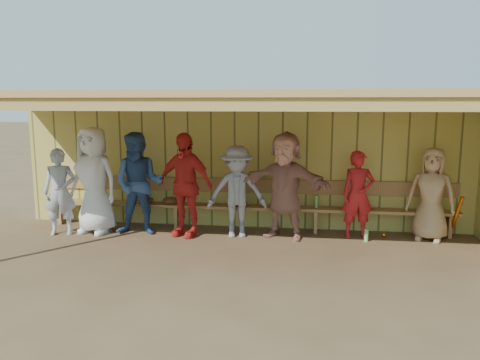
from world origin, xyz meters
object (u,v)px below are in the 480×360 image
player_c (139,184)px  player_f (285,185)px  player_d (185,185)px  player_b (94,180)px  player_h (431,194)px  player_g (358,195)px  player_e (237,192)px  player_a (60,192)px  bench (245,201)px

player_c → player_f: 2.58m
player_d → player_c: bearing=-161.1°
player_b → player_h: 5.88m
player_c → player_f: size_ratio=0.99×
player_g → player_d: bearing=177.8°
player_b → player_e: size_ratio=1.20×
player_c → player_d: player_d is taller
player_f → player_h: player_f is taller
player_d → player_a: bearing=-156.0°
player_d → bench: bearing=48.5°
player_g → player_h: player_h is taller
player_a → player_d: player_d is taller
player_a → player_h: 6.44m
player_d → player_h: (4.22, 0.28, -0.12)m
player_a → player_f: player_f is taller
player_c → player_h: bearing=-0.5°
player_a → player_f: (3.95, 0.32, 0.15)m
player_a → player_h: (6.42, 0.51, 0.03)m
player_d → player_e: 0.93m
player_f → player_g: 1.28m
player_c → player_g: bearing=0.6°
player_f → player_h: size_ratio=1.16×
player_g → player_a: bearing=178.0°
player_d → bench: player_d is taller
player_b → bench: 2.77m
player_b → player_d: player_b is taller
player_e → player_f: (0.83, 0.03, 0.12)m
player_b → player_g: size_ratio=1.26×
player_b → player_h: size_ratio=1.20×
player_a → player_f: size_ratio=0.83×
player_d → player_f: (1.75, 0.09, 0.01)m
player_b → player_d: 1.66m
player_g → bench: player_g is taller
player_c → player_d: bearing=-3.0°
player_e → player_g: bearing=-4.6°
player_d → player_g: bearing=23.5°
player_b → player_g: (4.66, 0.31, -0.20)m
bench → player_f: bearing=-33.7°
player_d → bench: (1.00, 0.59, -0.39)m
player_a → player_c: player_c is taller
player_a → bench: size_ratio=0.20×
player_b → player_h: bearing=14.8°
player_c → player_e: size_ratio=1.14×
player_a → player_b: 0.61m
player_a → player_f: bearing=-10.1°
bench → player_c: bearing=-161.9°
player_e → bench: (0.09, 0.52, -0.27)m
player_e → player_h: bearing=-6.8°
player_e → player_h: size_ratio=1.00×
player_c → player_h: (5.04, 0.29, -0.11)m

